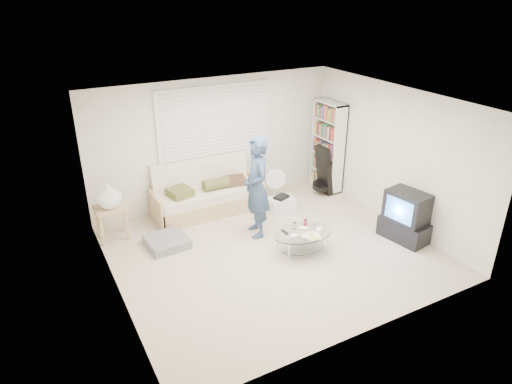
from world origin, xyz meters
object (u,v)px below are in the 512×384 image
bookshelf (328,146)px  futon_sofa (207,195)px  tv_unit (405,217)px  coffee_table (303,236)px

bookshelf → futon_sofa: bearing=176.3°
futon_sofa → tv_unit: (2.58, -2.62, 0.10)m
tv_unit → coffee_table: bearing=165.7°
futon_sofa → tv_unit: 3.67m
coffee_table → tv_unit: bearing=-14.3°
bookshelf → tv_unit: bearing=-92.9°
tv_unit → coffee_table: 1.84m
bookshelf → tv_unit: 2.50m
tv_unit → coffee_table: tv_unit is taller
futon_sofa → tv_unit: bearing=-45.4°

